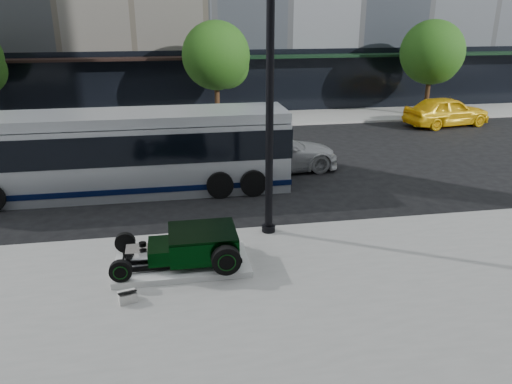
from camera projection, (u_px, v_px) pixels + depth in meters
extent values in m
plane|color=black|center=(228.00, 208.00, 16.93)|extent=(120.00, 120.00, 0.00)
cube|color=gray|center=(200.00, 121.00, 29.86)|extent=(70.00, 4.00, 0.12)
cube|color=black|center=(27.00, 87.00, 29.59)|extent=(22.00, 0.50, 4.00)
cube|color=black|center=(391.00, 78.00, 33.34)|extent=(24.00, 0.50, 4.00)
cube|color=black|center=(20.00, 60.00, 28.48)|extent=(22.00, 1.60, 0.15)
cube|color=black|center=(397.00, 54.00, 32.24)|extent=(24.00, 1.60, 0.15)
cylinder|color=black|center=(217.00, 100.00, 28.63)|extent=(0.28, 0.28, 2.60)
sphere|color=#123A0F|center=(216.00, 56.00, 27.77)|extent=(3.80, 3.80, 3.80)
sphere|color=#123A0F|center=(226.00, 66.00, 28.35)|extent=(2.60, 2.60, 2.60)
cylinder|color=black|center=(427.00, 94.00, 30.75)|extent=(0.28, 0.28, 2.60)
sphere|color=#123A0F|center=(432.00, 52.00, 29.89)|extent=(3.80, 3.80, 3.80)
sphere|color=#123A0F|center=(438.00, 62.00, 30.47)|extent=(2.60, 2.60, 2.60)
cube|color=silver|center=(182.00, 263.00, 12.82)|extent=(3.40, 1.80, 0.15)
cube|color=black|center=(182.00, 266.00, 12.35)|extent=(3.00, 0.08, 0.10)
cube|color=black|center=(181.00, 249.00, 13.18)|extent=(3.00, 0.08, 0.10)
cube|color=black|center=(203.00, 243.00, 12.73)|extent=(1.70, 1.45, 0.62)
cube|color=black|center=(202.00, 231.00, 12.62)|extent=(1.70, 1.45, 0.06)
cube|color=black|center=(159.00, 251.00, 12.60)|extent=(0.55, 1.05, 0.38)
cube|color=silver|center=(137.00, 254.00, 12.52)|extent=(0.55, 0.55, 0.34)
cylinder|color=black|center=(143.00, 244.00, 12.45)|extent=(0.18, 0.18, 0.10)
cylinder|color=black|center=(123.00, 260.00, 12.51)|extent=(0.06, 1.55, 0.06)
cylinder|color=black|center=(226.00, 260.00, 12.06)|extent=(0.72, 0.24, 0.72)
cylinder|color=black|center=(227.00, 263.00, 11.94)|extent=(0.37, 0.02, 0.37)
torus|color=#0B3D0F|center=(227.00, 263.00, 11.93)|extent=(0.44, 0.02, 0.44)
cylinder|color=black|center=(219.00, 231.00, 13.63)|extent=(0.72, 0.24, 0.72)
cylinder|color=black|center=(218.00, 229.00, 13.75)|extent=(0.37, 0.02, 0.37)
torus|color=#0B3D0F|center=(218.00, 229.00, 13.76)|extent=(0.44, 0.02, 0.44)
cylinder|color=black|center=(121.00, 271.00, 11.75)|extent=(0.54, 0.16, 0.54)
cylinder|color=black|center=(120.00, 273.00, 11.67)|extent=(0.28, 0.02, 0.28)
torus|color=#0B3D0F|center=(120.00, 273.00, 11.66)|extent=(0.34, 0.02, 0.34)
cylinder|color=black|center=(125.00, 242.00, 13.19)|extent=(0.54, 0.16, 0.54)
cylinder|color=black|center=(125.00, 241.00, 13.27)|extent=(0.28, 0.02, 0.28)
torus|color=#0B3D0F|center=(125.00, 241.00, 13.28)|extent=(0.34, 0.02, 0.34)
cube|color=silver|center=(127.00, 297.00, 11.26)|extent=(0.46, 0.39, 0.22)
cube|color=black|center=(127.00, 292.00, 11.22)|extent=(0.46, 0.38, 0.15)
cylinder|color=black|center=(270.00, 110.00, 13.61)|extent=(0.22, 0.22, 7.27)
cylinder|color=black|center=(269.00, 228.00, 14.83)|extent=(0.40, 0.40, 0.18)
cube|color=#B0B4BA|center=(122.00, 158.00, 18.07)|extent=(12.00, 2.55, 2.55)
cube|color=#061036|center=(124.00, 180.00, 18.36)|extent=(12.05, 2.60, 0.20)
cube|color=black|center=(121.00, 142.00, 17.87)|extent=(12.05, 2.60, 1.05)
cube|color=#B0B4BA|center=(118.00, 118.00, 17.56)|extent=(12.00, 2.40, 0.35)
cube|color=black|center=(284.00, 143.00, 18.96)|extent=(0.06, 2.30, 1.70)
cylinder|color=black|center=(13.00, 174.00, 18.86)|extent=(0.96, 0.28, 0.96)
cylinder|color=black|center=(220.00, 185.00, 17.69)|extent=(0.96, 0.28, 0.96)
cylinder|color=black|center=(213.00, 164.00, 20.10)|extent=(0.96, 0.28, 0.96)
cylinder|color=black|center=(253.00, 183.00, 17.89)|extent=(0.96, 0.28, 0.96)
cylinder|color=black|center=(242.00, 162.00, 20.29)|extent=(0.96, 0.28, 0.96)
imported|color=silver|center=(273.00, 152.00, 20.63)|extent=(5.60, 2.68, 1.58)
imported|color=yellow|center=(447.00, 111.00, 28.57)|extent=(5.23, 2.78, 1.69)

